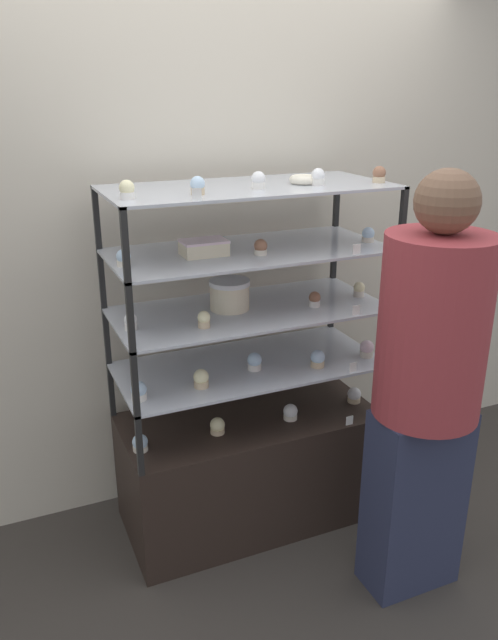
% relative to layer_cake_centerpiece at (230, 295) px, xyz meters
% --- Properties ---
extents(ground_plane, '(20.00, 20.00, 0.00)m').
position_rel_layer_cake_centerpiece_xyz_m(ground_plane, '(0.08, -0.03, -1.17)').
color(ground_plane, '#38332D').
extents(back_wall, '(8.00, 0.05, 2.60)m').
position_rel_layer_cake_centerpiece_xyz_m(back_wall, '(0.08, 0.40, 0.13)').
color(back_wall, beige).
rests_on(back_wall, ground_plane).
extents(display_base, '(1.20, 0.56, 0.56)m').
position_rel_layer_cake_centerpiece_xyz_m(display_base, '(0.08, -0.03, -0.89)').
color(display_base, black).
rests_on(display_base, ground_plane).
extents(display_riser_lower, '(1.20, 0.56, 0.27)m').
position_rel_layer_cake_centerpiece_xyz_m(display_riser_lower, '(0.08, -0.03, -0.35)').
color(display_riser_lower, black).
rests_on(display_riser_lower, display_base).
extents(display_riser_middle, '(1.20, 0.56, 0.27)m').
position_rel_layer_cake_centerpiece_xyz_m(display_riser_middle, '(0.08, -0.03, -0.08)').
color(display_riser_middle, black).
rests_on(display_riser_middle, display_riser_lower).
extents(display_riser_upper, '(1.20, 0.56, 0.27)m').
position_rel_layer_cake_centerpiece_xyz_m(display_riser_upper, '(0.08, -0.03, 0.19)').
color(display_riser_upper, black).
rests_on(display_riser_upper, display_riser_middle).
extents(display_riser_top, '(1.20, 0.56, 0.27)m').
position_rel_layer_cake_centerpiece_xyz_m(display_riser_top, '(0.08, -0.03, 0.46)').
color(display_riser_top, black).
rests_on(display_riser_top, display_riser_upper).
extents(layer_cake_centerpiece, '(0.18, 0.18, 0.13)m').
position_rel_layer_cake_centerpiece_xyz_m(layer_cake_centerpiece, '(0.00, 0.00, 0.00)').
color(layer_cake_centerpiece, beige).
rests_on(layer_cake_centerpiece, display_riser_middle).
extents(sheet_cake_frosted, '(0.19, 0.13, 0.06)m').
position_rel_layer_cake_centerpiece_xyz_m(sheet_cake_frosted, '(-0.13, -0.05, 0.23)').
color(sheet_cake_frosted, beige).
rests_on(sheet_cake_frosted, display_riser_upper).
extents(cupcake_0, '(0.07, 0.07, 0.08)m').
position_rel_layer_cake_centerpiece_xyz_m(cupcake_0, '(-0.47, -0.12, -0.57)').
color(cupcake_0, beige).
rests_on(cupcake_0, display_base).
extents(cupcake_1, '(0.07, 0.07, 0.08)m').
position_rel_layer_cake_centerpiece_xyz_m(cupcake_1, '(-0.11, -0.12, -0.57)').
color(cupcake_1, '#CCB28C').
rests_on(cupcake_1, display_base).
extents(cupcake_2, '(0.07, 0.07, 0.08)m').
position_rel_layer_cake_centerpiece_xyz_m(cupcake_2, '(0.25, -0.13, -0.57)').
color(cupcake_2, beige).
rests_on(cupcake_2, display_base).
extents(cupcake_3, '(0.07, 0.07, 0.08)m').
position_rel_layer_cake_centerpiece_xyz_m(cupcake_3, '(0.61, -0.10, -0.57)').
color(cupcake_3, '#CCB28C').
rests_on(cupcake_3, display_base).
extents(price_tag_0, '(0.04, 0.00, 0.04)m').
position_rel_layer_cake_centerpiece_xyz_m(price_tag_0, '(0.47, -0.29, -0.58)').
color(price_tag_0, white).
rests_on(price_tag_0, display_base).
extents(cupcake_4, '(0.07, 0.07, 0.08)m').
position_rel_layer_cake_centerpiece_xyz_m(cupcake_4, '(-0.47, -0.17, -0.30)').
color(cupcake_4, white).
rests_on(cupcake_4, display_riser_lower).
extents(cupcake_5, '(0.07, 0.07, 0.08)m').
position_rel_layer_cake_centerpiece_xyz_m(cupcake_5, '(-0.20, -0.16, -0.30)').
color(cupcake_5, '#CCB28C').
rests_on(cupcake_5, display_riser_lower).
extents(cupcake_6, '(0.07, 0.07, 0.08)m').
position_rel_layer_cake_centerpiece_xyz_m(cupcake_6, '(0.08, -0.09, -0.30)').
color(cupcake_6, white).
rests_on(cupcake_6, display_riser_lower).
extents(cupcake_7, '(0.07, 0.07, 0.08)m').
position_rel_layer_cake_centerpiece_xyz_m(cupcake_7, '(0.35, -0.18, -0.30)').
color(cupcake_7, '#CCB28C').
rests_on(cupcake_7, display_riser_lower).
extents(cupcake_8, '(0.07, 0.07, 0.08)m').
position_rel_layer_cake_centerpiece_xyz_m(cupcake_8, '(0.62, -0.17, -0.30)').
color(cupcake_8, beige).
rests_on(cupcake_8, display_riser_lower).
extents(price_tag_1, '(0.04, 0.00, 0.04)m').
position_rel_layer_cake_centerpiece_xyz_m(price_tag_1, '(0.47, -0.29, -0.31)').
color(price_tag_1, white).
rests_on(price_tag_1, display_riser_lower).
extents(cupcake_9, '(0.05, 0.05, 0.07)m').
position_rel_layer_cake_centerpiece_xyz_m(cupcake_9, '(-0.46, -0.07, -0.03)').
color(cupcake_9, white).
rests_on(cupcake_9, display_riser_middle).
extents(cupcake_10, '(0.05, 0.05, 0.07)m').
position_rel_layer_cake_centerpiece_xyz_m(cupcake_10, '(-0.18, -0.17, -0.03)').
color(cupcake_10, '#CCB28C').
rests_on(cupcake_10, display_riser_middle).
extents(cupcake_11, '(0.05, 0.05, 0.07)m').
position_rel_layer_cake_centerpiece_xyz_m(cupcake_11, '(0.36, -0.12, -0.03)').
color(cupcake_11, white).
rests_on(cupcake_11, display_riser_middle).
extents(cupcake_12, '(0.05, 0.05, 0.07)m').
position_rel_layer_cake_centerpiece_xyz_m(cupcake_12, '(0.62, -0.07, -0.03)').
color(cupcake_12, beige).
rests_on(cupcake_12, display_riser_middle).
extents(price_tag_2, '(0.04, 0.00, 0.04)m').
position_rel_layer_cake_centerpiece_xyz_m(price_tag_2, '(0.47, -0.29, -0.05)').
color(price_tag_2, white).
rests_on(price_tag_2, display_riser_middle).
extents(cupcake_13, '(0.06, 0.06, 0.07)m').
position_rel_layer_cake_centerpiece_xyz_m(cupcake_13, '(-0.47, -0.08, 0.23)').
color(cupcake_13, beige).
rests_on(cupcake_13, display_riser_upper).
extents(cupcake_14, '(0.06, 0.06, 0.07)m').
position_rel_layer_cake_centerpiece_xyz_m(cupcake_14, '(0.09, -0.13, 0.23)').
color(cupcake_14, beige).
rests_on(cupcake_14, display_riser_upper).
extents(cupcake_15, '(0.06, 0.06, 0.07)m').
position_rel_layer_cake_centerpiece_xyz_m(cupcake_15, '(0.63, -0.11, 0.23)').
color(cupcake_15, beige).
rests_on(cupcake_15, display_riser_upper).
extents(price_tag_3, '(0.04, 0.00, 0.04)m').
position_rel_layer_cake_centerpiece_xyz_m(price_tag_3, '(0.45, -0.29, 0.22)').
color(price_tag_3, white).
rests_on(price_tag_3, display_riser_upper).
extents(cupcake_16, '(0.06, 0.06, 0.07)m').
position_rel_layer_cake_centerpiece_xyz_m(cupcake_16, '(-0.46, -0.16, 0.51)').
color(cupcake_16, white).
rests_on(cupcake_16, display_riser_top).
extents(cupcake_17, '(0.06, 0.06, 0.07)m').
position_rel_layer_cake_centerpiece_xyz_m(cupcake_17, '(-0.19, -0.16, 0.51)').
color(cupcake_17, '#CCB28C').
rests_on(cupcake_17, display_riser_top).
extents(cupcake_18, '(0.06, 0.06, 0.07)m').
position_rel_layer_cake_centerpiece_xyz_m(cupcake_18, '(0.08, -0.12, 0.51)').
color(cupcake_18, white).
rests_on(cupcake_18, display_riser_top).
extents(cupcake_19, '(0.06, 0.06, 0.07)m').
position_rel_layer_cake_centerpiece_xyz_m(cupcake_19, '(0.35, -0.13, 0.51)').
color(cupcake_19, white).
rests_on(cupcake_19, display_riser_top).
extents(cupcake_20, '(0.06, 0.06, 0.07)m').
position_rel_layer_cake_centerpiece_xyz_m(cupcake_20, '(0.62, -0.17, 0.51)').
color(cupcake_20, '#CCB28C').
rests_on(cupcake_20, display_riser_top).
extents(price_tag_4, '(0.04, 0.00, 0.04)m').
position_rel_layer_cake_centerpiece_xyz_m(price_tag_4, '(-0.24, -0.29, 0.49)').
color(price_tag_4, white).
rests_on(price_tag_4, display_riser_top).
extents(donut_glazed, '(0.12, 0.12, 0.04)m').
position_rel_layer_cake_centerpiece_xyz_m(donut_glazed, '(0.31, -0.07, 0.49)').
color(donut_glazed, '#EFE5CC').
rests_on(donut_glazed, display_riser_top).
extents(customer_figure, '(0.41, 0.41, 1.77)m').
position_rel_layer_cake_centerpiece_xyz_m(customer_figure, '(0.54, -0.70, -0.23)').
color(customer_figure, '#282D47').
rests_on(customer_figure, ground_plane).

